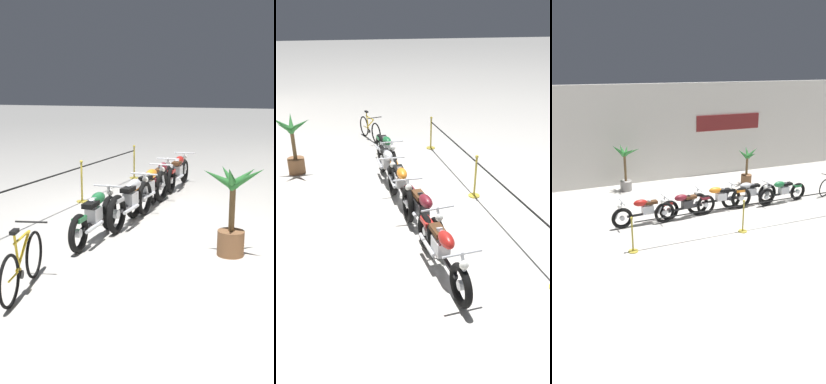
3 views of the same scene
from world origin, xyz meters
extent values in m
plane|color=silver|center=(0.00, 0.00, 0.00)|extent=(120.00, 120.00, 0.00)
cube|color=silver|center=(0.00, 5.12, 2.10)|extent=(28.00, 0.25, 4.20)
cube|color=maroon|center=(2.61, 4.98, 2.42)|extent=(3.20, 0.04, 0.70)
torus|color=black|center=(-3.46, 0.49, 0.35)|extent=(0.70, 0.16, 0.69)
torus|color=black|center=(-1.86, 0.58, 0.35)|extent=(0.70, 0.16, 0.69)
cylinder|color=silver|center=(-3.46, 0.49, 0.35)|extent=(0.16, 0.09, 0.16)
cylinder|color=silver|center=(-1.86, 0.58, 0.35)|extent=(0.16, 0.09, 0.16)
cylinder|color=silver|center=(-3.55, 0.49, 0.63)|extent=(0.31, 0.07, 0.59)
cube|color=silver|center=(-2.61, 0.54, 0.51)|extent=(0.37, 0.24, 0.26)
cylinder|color=silver|center=(-2.65, 0.54, 0.71)|extent=(0.18, 0.12, 0.24)
cylinder|color=silver|center=(-2.57, 0.54, 0.71)|extent=(0.18, 0.12, 0.24)
cylinder|color=silver|center=(-2.32, 0.69, 0.37)|extent=(0.70, 0.11, 0.07)
cube|color=black|center=(-2.66, 0.54, 0.37)|extent=(1.28, 0.13, 0.06)
ellipsoid|color=#B21E19|center=(-2.84, 0.53, 0.77)|extent=(0.47, 0.24, 0.22)
cube|color=#4C2D19|center=(-2.48, 0.54, 0.73)|extent=(0.41, 0.22, 0.09)
cube|color=#B21E19|center=(-1.91, 0.58, 0.59)|extent=(0.33, 0.18, 0.08)
cylinder|color=silver|center=(-3.44, 0.49, 0.90)|extent=(0.07, 0.62, 0.04)
sphere|color=silver|center=(-3.52, 0.49, 0.76)|extent=(0.14, 0.14, 0.14)
torus|color=black|center=(-2.07, 0.42, 0.35)|extent=(0.71, 0.17, 0.71)
torus|color=black|center=(-0.52, 0.56, 0.35)|extent=(0.71, 0.17, 0.71)
cylinder|color=silver|center=(-2.07, 0.42, 0.35)|extent=(0.18, 0.09, 0.17)
cylinder|color=silver|center=(-0.52, 0.56, 0.35)|extent=(0.18, 0.09, 0.17)
cylinder|color=silver|center=(-2.16, 0.41, 0.64)|extent=(0.31, 0.08, 0.59)
cube|color=#2D2D30|center=(-1.24, 0.49, 0.51)|extent=(0.38, 0.25, 0.26)
cylinder|color=#2D2D30|center=(-1.29, 0.49, 0.71)|extent=(0.19, 0.13, 0.24)
cylinder|color=#2D2D30|center=(-1.20, 0.50, 0.71)|extent=(0.19, 0.13, 0.24)
cylinder|color=silver|center=(-0.96, 0.66, 0.37)|extent=(0.70, 0.13, 0.07)
cube|color=black|center=(-1.29, 0.49, 0.37)|extent=(1.25, 0.17, 0.06)
ellipsoid|color=maroon|center=(-1.47, 0.47, 0.77)|extent=(0.48, 0.26, 0.22)
cube|color=#4C2D19|center=(-1.12, 0.51, 0.73)|extent=(0.42, 0.23, 0.09)
cube|color=maroon|center=(-0.57, 0.55, 0.61)|extent=(0.33, 0.19, 0.08)
cylinder|color=silver|center=(-2.05, 0.42, 0.90)|extent=(0.09, 0.62, 0.04)
sphere|color=silver|center=(-2.13, 0.42, 0.76)|extent=(0.14, 0.14, 0.14)
torus|color=black|center=(-0.79, 0.66, 0.39)|extent=(0.79, 0.15, 0.79)
torus|color=black|center=(0.89, 0.61, 0.39)|extent=(0.79, 0.15, 0.79)
cylinder|color=silver|center=(-0.79, 0.66, 0.39)|extent=(0.19, 0.09, 0.19)
cylinder|color=silver|center=(0.89, 0.61, 0.39)|extent=(0.19, 0.09, 0.19)
cylinder|color=silver|center=(-0.88, 0.66, 0.68)|extent=(0.30, 0.07, 0.59)
cube|color=silver|center=(0.10, 0.63, 0.55)|extent=(0.37, 0.23, 0.26)
cylinder|color=silver|center=(0.06, 0.63, 0.75)|extent=(0.18, 0.12, 0.24)
cylinder|color=silver|center=(0.14, 0.63, 0.75)|extent=(0.18, 0.12, 0.24)
cylinder|color=silver|center=(0.40, 0.76, 0.41)|extent=(0.70, 0.09, 0.07)
cube|color=black|center=(0.05, 0.63, 0.41)|extent=(1.35, 0.10, 0.06)
ellipsoid|color=orange|center=(-0.13, 0.64, 0.81)|extent=(0.47, 0.23, 0.22)
cube|color=black|center=(0.23, 0.63, 0.77)|extent=(0.41, 0.21, 0.09)
cube|color=orange|center=(0.84, 0.61, 0.67)|extent=(0.32, 0.17, 0.08)
cylinder|color=silver|center=(-0.77, 0.66, 0.94)|extent=(0.05, 0.62, 0.04)
sphere|color=silver|center=(-0.85, 0.66, 0.80)|extent=(0.14, 0.14, 0.14)
torus|color=black|center=(0.55, 0.72, 0.38)|extent=(0.76, 0.12, 0.76)
torus|color=black|center=(2.06, 0.71, 0.38)|extent=(0.76, 0.12, 0.76)
cylinder|color=silver|center=(0.55, 0.72, 0.38)|extent=(0.18, 0.08, 0.18)
cylinder|color=silver|center=(2.06, 0.71, 0.38)|extent=(0.18, 0.08, 0.18)
cylinder|color=silver|center=(0.46, 0.72, 0.66)|extent=(0.30, 0.06, 0.59)
cube|color=silver|center=(1.36, 0.72, 0.54)|extent=(0.36, 0.22, 0.26)
cylinder|color=silver|center=(1.31, 0.72, 0.74)|extent=(0.18, 0.11, 0.24)
cylinder|color=silver|center=(1.40, 0.72, 0.74)|extent=(0.18, 0.11, 0.24)
cylinder|color=silver|center=(1.66, 0.85, 0.40)|extent=(0.70, 0.07, 0.07)
cube|color=#47474C|center=(1.31, 0.72, 0.40)|extent=(1.21, 0.06, 0.06)
ellipsoid|color=#B7BABF|center=(1.13, 0.72, 0.80)|extent=(0.46, 0.22, 0.22)
cube|color=black|center=(1.49, 0.71, 0.76)|extent=(0.40, 0.20, 0.09)
cube|color=#B7BABF|center=(2.01, 0.71, 0.65)|extent=(0.32, 0.16, 0.08)
cylinder|color=silver|center=(0.57, 0.72, 0.93)|extent=(0.04, 0.62, 0.04)
sphere|color=silver|center=(0.49, 0.72, 0.79)|extent=(0.14, 0.14, 0.14)
torus|color=black|center=(1.87, 0.46, 0.34)|extent=(0.69, 0.16, 0.68)
torus|color=black|center=(3.34, 0.56, 0.34)|extent=(0.69, 0.16, 0.68)
cylinder|color=silver|center=(1.87, 0.46, 0.34)|extent=(0.16, 0.09, 0.16)
cylinder|color=silver|center=(3.34, 0.56, 0.34)|extent=(0.16, 0.09, 0.16)
cylinder|color=silver|center=(1.78, 0.45, 0.62)|extent=(0.31, 0.08, 0.59)
cube|color=silver|center=(2.66, 0.52, 0.50)|extent=(0.37, 0.24, 0.26)
cylinder|color=silver|center=(2.62, 0.51, 0.70)|extent=(0.19, 0.12, 0.24)
cylinder|color=silver|center=(2.70, 0.52, 0.70)|extent=(0.19, 0.12, 0.24)
cylinder|color=silver|center=(2.95, 0.68, 0.36)|extent=(0.70, 0.12, 0.07)
cube|color=black|center=(2.61, 0.51, 0.36)|extent=(1.18, 0.14, 0.06)
ellipsoid|color=#1E6B38|center=(2.43, 0.50, 0.76)|extent=(0.47, 0.25, 0.22)
cube|color=black|center=(2.79, 0.52, 0.72)|extent=(0.41, 0.23, 0.09)
cube|color=#1E6B38|center=(3.29, 0.56, 0.58)|extent=(0.33, 0.18, 0.08)
cylinder|color=silver|center=(1.89, 0.46, 0.89)|extent=(0.08, 0.62, 0.04)
sphere|color=silver|center=(1.81, 0.46, 0.75)|extent=(0.14, 0.14, 0.14)
torus|color=black|center=(4.57, 0.48, 0.35)|extent=(0.69, 0.23, 0.71)
cylinder|color=brown|center=(2.53, 3.03, 0.22)|extent=(0.45, 0.45, 0.43)
cylinder|color=brown|center=(2.53, 3.03, 0.83)|extent=(0.10, 0.10, 0.79)
cone|color=#286B2D|center=(2.76, 3.03, 1.38)|extent=(0.59, 0.17, 0.49)
cone|color=#286B2D|center=(2.65, 3.27, 1.37)|extent=(0.38, 0.64, 0.54)
cone|color=#286B2D|center=(2.40, 3.16, 1.33)|extent=(0.44, 0.45, 0.46)
cone|color=#286B2D|center=(2.36, 2.91, 1.33)|extent=(0.50, 0.42, 0.46)
cone|color=#286B2D|center=(2.59, 2.81, 1.33)|extent=(0.27, 0.57, 0.43)
cylinder|color=gray|center=(-2.48, 4.16, 0.21)|extent=(0.48, 0.48, 0.41)
cylinder|color=brown|center=(-2.48, 4.16, 0.97)|extent=(0.10, 0.10, 1.11)
cone|color=#286B2D|center=(-2.19, 4.17, 1.61)|extent=(0.70, 0.16, 0.34)
cone|color=#286B2D|center=(-2.36, 4.34, 1.65)|extent=(0.41, 0.52, 0.48)
cone|color=#286B2D|center=(-2.52, 4.39, 1.68)|extent=(0.24, 0.60, 0.51)
cone|color=#286B2D|center=(-2.66, 4.32, 1.62)|extent=(0.50, 0.51, 0.45)
cone|color=#286B2D|center=(-2.71, 4.13, 1.72)|extent=(0.62, 0.23, 0.56)
cone|color=#286B2D|center=(-2.61, 4.00, 1.59)|extent=(0.39, 0.49, 0.40)
cone|color=#286B2D|center=(-2.44, 3.90, 1.64)|extent=(0.24, 0.65, 0.44)
cone|color=#286B2D|center=(-2.34, 3.98, 1.64)|extent=(0.43, 0.55, 0.48)
cylinder|color=gold|center=(-3.54, -1.16, 0.01)|extent=(0.28, 0.28, 0.03)
cylinder|color=gold|center=(-3.54, -1.16, 0.50)|extent=(0.05, 0.05, 0.95)
sphere|color=gold|center=(-3.54, -1.16, 1.01)|extent=(0.08, 0.08, 0.08)
cylinder|color=black|center=(-1.79, -1.16, 0.88)|extent=(3.35, 0.04, 0.04)
cylinder|color=black|center=(1.79, -1.16, 0.88)|extent=(3.52, 0.04, 0.04)
cylinder|color=gold|center=(-0.04, -1.16, 0.01)|extent=(0.28, 0.28, 0.03)
cylinder|color=gold|center=(-0.04, -1.16, 0.50)|extent=(0.05, 0.05, 0.95)
sphere|color=gold|center=(-0.04, -1.16, 1.01)|extent=(0.08, 0.08, 0.08)
camera|label=1|loc=(10.33, 4.40, 2.77)|focal=45.00mm
camera|label=2|loc=(-7.57, 2.27, 4.01)|focal=35.00mm
camera|label=3|loc=(-5.61, -10.40, 4.97)|focal=35.00mm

